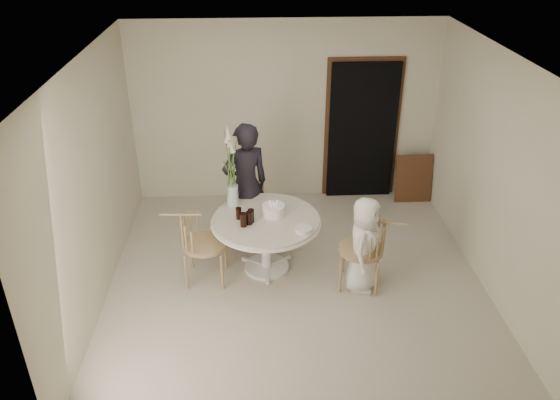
{
  "coord_description": "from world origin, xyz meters",
  "views": [
    {
      "loc": [
        -0.47,
        -5.4,
        4.05
      ],
      "look_at": [
        -0.18,
        0.3,
        0.95
      ],
      "focal_mm": 35.0,
      "sensor_mm": 36.0,
      "label": 1
    }
  ],
  "objects_px": {
    "table": "(266,226)",
    "birthday_cake": "(273,210)",
    "chair_right": "(373,244)",
    "boy": "(364,245)",
    "chair_far": "(246,189)",
    "flower_vase": "(231,173)",
    "chair_left": "(193,237)",
    "girl": "(246,185)"
  },
  "relations": [
    {
      "from": "birthday_cake",
      "to": "flower_vase",
      "type": "xyz_separation_m",
      "value": [
        -0.5,
        0.28,
        0.38
      ]
    },
    {
      "from": "chair_far",
      "to": "chair_left",
      "type": "height_order",
      "value": "same"
    },
    {
      "from": "birthday_cake",
      "to": "flower_vase",
      "type": "relative_size",
      "value": 0.26
    },
    {
      "from": "chair_far",
      "to": "birthday_cake",
      "type": "bearing_deg",
      "value": -64.46
    },
    {
      "from": "chair_left",
      "to": "boy",
      "type": "bearing_deg",
      "value": -94.79
    },
    {
      "from": "table",
      "to": "chair_far",
      "type": "bearing_deg",
      "value": 103.31
    },
    {
      "from": "girl",
      "to": "boy",
      "type": "height_order",
      "value": "girl"
    },
    {
      "from": "chair_right",
      "to": "boy",
      "type": "bearing_deg",
      "value": -59.58
    },
    {
      "from": "chair_far",
      "to": "birthday_cake",
      "type": "xyz_separation_m",
      "value": [
        0.34,
        -0.95,
        0.2
      ]
    },
    {
      "from": "chair_left",
      "to": "flower_vase",
      "type": "bearing_deg",
      "value": -38.36
    },
    {
      "from": "chair_far",
      "to": "birthday_cake",
      "type": "distance_m",
      "value": 1.03
    },
    {
      "from": "table",
      "to": "birthday_cake",
      "type": "distance_m",
      "value": 0.22
    },
    {
      "from": "chair_right",
      "to": "birthday_cake",
      "type": "xyz_separation_m",
      "value": [
        -1.13,
        0.48,
        0.21
      ]
    },
    {
      "from": "chair_far",
      "to": "flower_vase",
      "type": "relative_size",
      "value": 0.86
    },
    {
      "from": "chair_left",
      "to": "girl",
      "type": "relative_size",
      "value": 0.54
    },
    {
      "from": "chair_left",
      "to": "chair_right",
      "type": "bearing_deg",
      "value": -93.51
    },
    {
      "from": "boy",
      "to": "flower_vase",
      "type": "bearing_deg",
      "value": 85.74
    },
    {
      "from": "chair_right",
      "to": "flower_vase",
      "type": "bearing_deg",
      "value": -101.12
    },
    {
      "from": "chair_far",
      "to": "chair_left",
      "type": "bearing_deg",
      "value": -111.33
    },
    {
      "from": "birthday_cake",
      "to": "boy",
      "type": "bearing_deg",
      "value": -26.57
    },
    {
      "from": "chair_left",
      "to": "flower_vase",
      "type": "xyz_separation_m",
      "value": [
        0.46,
        0.52,
        0.58
      ]
    },
    {
      "from": "table",
      "to": "girl",
      "type": "distance_m",
      "value": 0.73
    },
    {
      "from": "girl",
      "to": "boy",
      "type": "xyz_separation_m",
      "value": [
        1.36,
        -1.08,
        -0.26
      ]
    },
    {
      "from": "chair_left",
      "to": "birthday_cake",
      "type": "bearing_deg",
      "value": -72.79
    },
    {
      "from": "chair_right",
      "to": "chair_far",
      "type": "bearing_deg",
      "value": -120.46
    },
    {
      "from": "chair_left",
      "to": "flower_vase",
      "type": "relative_size",
      "value": 0.86
    },
    {
      "from": "flower_vase",
      "to": "chair_right",
      "type": "bearing_deg",
      "value": -24.93
    },
    {
      "from": "table",
      "to": "chair_right",
      "type": "height_order",
      "value": "chair_right"
    },
    {
      "from": "table",
      "to": "chair_far",
      "type": "relative_size",
      "value": 1.44
    },
    {
      "from": "boy",
      "to": "birthday_cake",
      "type": "height_order",
      "value": "boy"
    },
    {
      "from": "chair_right",
      "to": "flower_vase",
      "type": "relative_size",
      "value": 0.85
    },
    {
      "from": "chair_far",
      "to": "flower_vase",
      "type": "distance_m",
      "value": 0.9
    },
    {
      "from": "chair_far",
      "to": "chair_right",
      "type": "height_order",
      "value": "chair_far"
    },
    {
      "from": "boy",
      "to": "chair_left",
      "type": "bearing_deg",
      "value": 105.51
    },
    {
      "from": "chair_left",
      "to": "girl",
      "type": "bearing_deg",
      "value": -34.46
    },
    {
      "from": "chair_left",
      "to": "boy",
      "type": "relative_size",
      "value": 0.77
    },
    {
      "from": "boy",
      "to": "birthday_cake",
      "type": "xyz_separation_m",
      "value": [
        -1.02,
        0.51,
        0.2
      ]
    },
    {
      "from": "birthday_cake",
      "to": "table",
      "type": "bearing_deg",
      "value": -140.4
    },
    {
      "from": "boy",
      "to": "birthday_cake",
      "type": "relative_size",
      "value": 4.32
    },
    {
      "from": "chair_far",
      "to": "chair_left",
      "type": "relative_size",
      "value": 1.0
    },
    {
      "from": "girl",
      "to": "birthday_cake",
      "type": "relative_size",
      "value": 6.17
    },
    {
      "from": "boy",
      "to": "flower_vase",
      "type": "distance_m",
      "value": 1.81
    }
  ]
}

